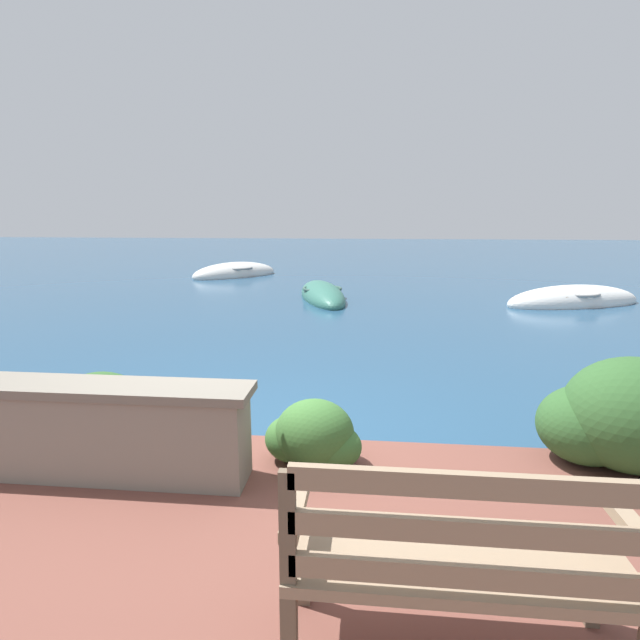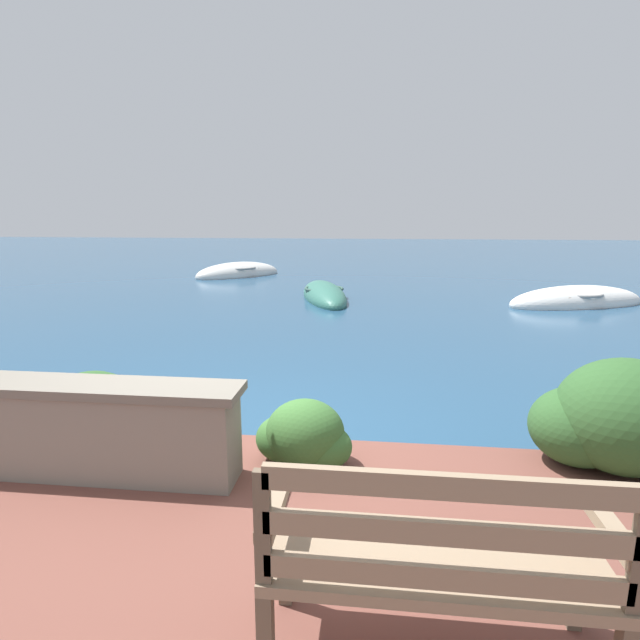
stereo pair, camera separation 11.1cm
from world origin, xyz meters
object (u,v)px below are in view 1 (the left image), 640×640
(park_bench, at_px, (459,557))
(rowboat_nearest, at_px, (573,302))
(rowboat_mid, at_px, (322,296))
(rowboat_far, at_px, (235,274))

(park_bench, relative_size, rowboat_nearest, 0.39)
(rowboat_nearest, height_order, rowboat_mid, rowboat_nearest)
(rowboat_far, bearing_deg, rowboat_nearest, -73.44)
(rowboat_mid, bearing_deg, rowboat_far, 23.63)
(rowboat_mid, relative_size, rowboat_far, 1.12)
(park_bench, height_order, rowboat_far, park_bench)
(rowboat_mid, distance_m, rowboat_far, 5.40)
(rowboat_mid, xyz_separation_m, rowboat_far, (-3.35, 4.23, 0.01))
(park_bench, relative_size, rowboat_mid, 0.39)
(park_bench, distance_m, rowboat_far, 15.34)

